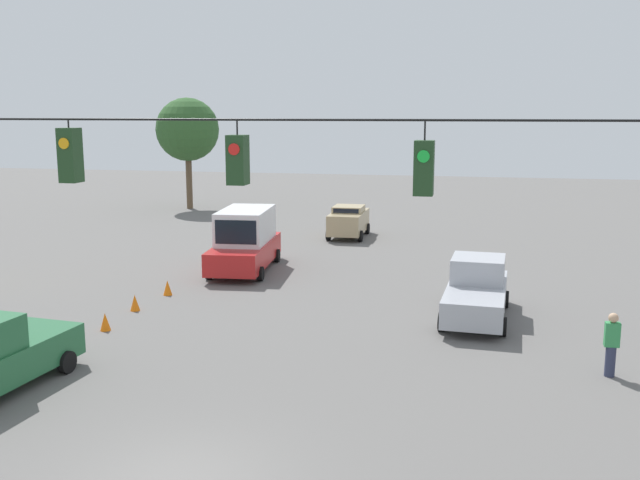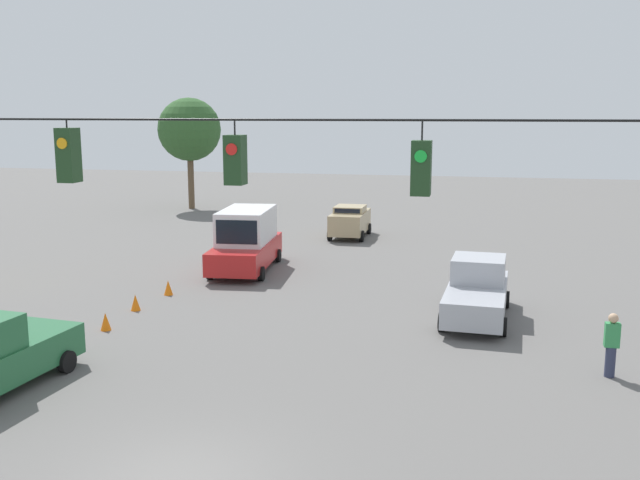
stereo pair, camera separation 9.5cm
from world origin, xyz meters
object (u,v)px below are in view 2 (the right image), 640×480
at_px(traffic_cone_nearest, 17,371).
at_px(traffic_cone_fourth, 135,302).
at_px(traffic_cone_third, 106,322).
at_px(traffic_cone_fifth, 168,288).
at_px(sedan_tan_withflow_deep, 350,221).
at_px(pedestrian, 611,345).
at_px(overhead_signal_span, 150,239).
at_px(box_truck_red_withflow_far, 246,240).
at_px(traffic_cone_second, 63,343).
at_px(pickup_truck_silver_oncoming_far, 477,291).
at_px(tree_horizon_left, 189,130).

height_order(traffic_cone_nearest, traffic_cone_fourth, same).
bearing_deg(traffic_cone_third, traffic_cone_fifth, -91.22).
bearing_deg(sedan_tan_withflow_deep, traffic_cone_nearest, 78.52).
bearing_deg(pedestrian, sedan_tan_withflow_deep, -61.85).
bearing_deg(overhead_signal_span, pedestrian, -138.65).
xyz_separation_m(overhead_signal_span, traffic_cone_nearest, (6.35, -4.58, -4.73)).
relative_size(box_truck_red_withflow_far, traffic_cone_third, 10.40).
xyz_separation_m(box_truck_red_withflow_far, traffic_cone_fifth, (1.62, 5.15, -1.10)).
bearing_deg(box_truck_red_withflow_far, traffic_cone_second, 81.32).
bearing_deg(pedestrian, overhead_signal_span, 41.35).
bearing_deg(traffic_cone_fourth, traffic_cone_second, 89.76).
bearing_deg(traffic_cone_fourth, pickup_truck_silver_oncoming_far, -171.87).
distance_m(traffic_cone_third, traffic_cone_fourth, 2.46).
bearing_deg(traffic_cone_fifth, traffic_cone_third, 88.78).
bearing_deg(traffic_cone_third, pickup_truck_silver_oncoming_far, -160.97).
relative_size(box_truck_red_withflow_far, traffic_cone_fifth, 10.40).
height_order(box_truck_red_withflow_far, traffic_cone_third, box_truck_red_withflow_far).
bearing_deg(traffic_cone_second, traffic_cone_third, -93.88).
relative_size(sedan_tan_withflow_deep, traffic_cone_fourth, 6.77).
bearing_deg(sedan_tan_withflow_deep, traffic_cone_fifth, 71.91).
bearing_deg(traffic_cone_fifth, traffic_cone_fourth, 84.23).
bearing_deg(box_truck_red_withflow_far, tree_horizon_left, -61.05).
distance_m(traffic_cone_nearest, traffic_cone_fifth, 9.61).
height_order(traffic_cone_fifth, tree_horizon_left, tree_horizon_left).
distance_m(pickup_truck_silver_oncoming_far, pedestrian, 6.30).
xyz_separation_m(traffic_cone_nearest, traffic_cone_fourth, (0.12, -7.23, 0.00)).
xyz_separation_m(sedan_tan_withflow_deep, pickup_truck_silver_oncoming_far, (-7.32, 15.40, 0.01)).
relative_size(box_truck_red_withflow_far, tree_horizon_left, 0.76).
xyz_separation_m(overhead_signal_span, pickup_truck_silver_oncoming_far, (-5.93, -13.57, -4.06)).
bearing_deg(sedan_tan_withflow_deep, overhead_signal_span, 92.75).
height_order(overhead_signal_span, pickup_truck_silver_oncoming_far, overhead_signal_span).
xyz_separation_m(traffic_cone_fifth, pedestrian, (-15.82, 5.74, 0.63)).
xyz_separation_m(traffic_cone_third, tree_horizon_left, (9.03, -29.42, 5.62)).
relative_size(sedan_tan_withflow_deep, traffic_cone_nearest, 6.77).
bearing_deg(traffic_cone_nearest, pedestrian, -166.36).
distance_m(overhead_signal_span, traffic_cone_fourth, 14.26).
xyz_separation_m(pickup_truck_silver_oncoming_far, pedestrian, (-3.66, 5.13, -0.04)).
distance_m(pickup_truck_silver_oncoming_far, traffic_cone_fourth, 12.54).
relative_size(pickup_truck_silver_oncoming_far, traffic_cone_second, 9.29).
distance_m(traffic_cone_nearest, pedestrian, 16.41).
xyz_separation_m(traffic_cone_third, traffic_cone_fifth, (-0.10, -4.84, 0.00)).
height_order(sedan_tan_withflow_deep, traffic_cone_second, sedan_tan_withflow_deep).
height_order(pickup_truck_silver_oncoming_far, pedestrian, pickup_truck_silver_oncoming_far).
relative_size(box_truck_red_withflow_far, pedestrian, 3.45).
relative_size(traffic_cone_fourth, traffic_cone_fifth, 1.00).
distance_m(pickup_truck_silver_oncoming_far, traffic_cone_third, 12.98).
distance_m(sedan_tan_withflow_deep, pickup_truck_silver_oncoming_far, 17.05).
relative_size(sedan_tan_withflow_deep, traffic_cone_third, 6.77).
bearing_deg(traffic_cone_nearest, traffic_cone_fifth, -90.74).
bearing_deg(traffic_cone_fourth, tree_horizon_left, -71.75).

